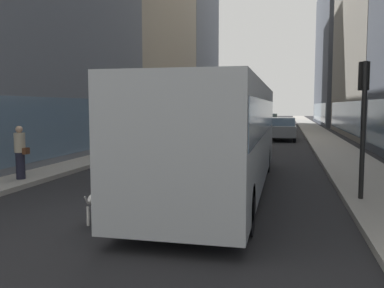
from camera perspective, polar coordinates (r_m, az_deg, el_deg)
name	(u,v)px	position (r m, az deg, el deg)	size (l,w,h in m)	color
ground_plane	(256,129)	(44.01, 8.90, 2.03)	(120.00, 120.00, 0.00)	#232326
sidewalk_left	(203,128)	(44.76, 1.60, 2.24)	(2.40, 110.00, 0.15)	#9E9991
sidewalk_right	(313,129)	(43.98, 16.33, 1.97)	(2.40, 110.00, 0.15)	#9E9991
building_left_mid	(126,20)	(41.13, -9.07, 16.51)	(9.09, 20.55, 21.02)	#A0937F
building_left_far	(178,15)	(59.96, -1.93, 17.36)	(8.82, 16.35, 30.00)	slate
building_right_far	(355,53)	(61.31, 21.54, 11.59)	(8.89, 22.74, 19.15)	#4C515B
transit_bus	(221,129)	(12.06, 4.08, 2.01)	(2.78, 11.53, 3.05)	#999EA3
car_red_coupe	(227,122)	(42.17, 4.91, 3.05)	(1.72, 4.48, 1.62)	red
car_yellow_taxi	(269,121)	(46.06, 10.59, 3.16)	(1.87, 3.97, 1.62)	yellow
car_grey_wagon	(283,129)	(30.39, 12.41, 2.08)	(1.82, 4.65, 1.62)	slate
dalmatian_dog	(97,198)	(9.02, -13.00, -7.34)	(0.22, 0.96, 0.72)	white
pedestrian_with_handbag	(20,152)	(14.11, -22.65, -1.02)	(0.45, 0.34, 1.69)	#1E1E2D
traffic_light_near	(363,107)	(11.10, 22.60, 4.74)	(0.24, 0.41, 3.40)	black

